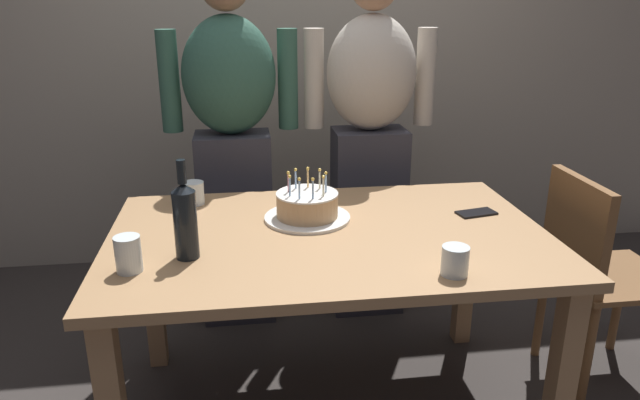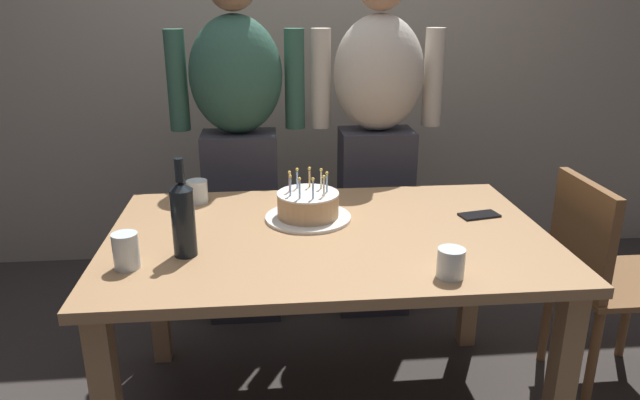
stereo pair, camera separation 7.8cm
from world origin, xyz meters
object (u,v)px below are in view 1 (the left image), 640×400
Objects in this scene: birthday_cake at (307,207)px; water_glass_side at (128,254)px; person_woman_cardigan at (370,139)px; dining_chair at (594,265)px; water_glass_near at (455,261)px; wine_bottle at (185,219)px; water_glass_far at (194,193)px; cell_phone at (476,213)px; person_man_bearded at (232,144)px.

birthday_cake reaches higher than water_glass_side.
dining_chair is (0.75, -0.72, -0.36)m from person_woman_cardigan.
wine_bottle reaches higher than water_glass_near.
wine_bottle is at bearing -88.38° from water_glass_far.
water_glass_near is 0.95m from water_glass_side.
dining_chair is (1.12, -0.07, -0.27)m from birthday_cake.
wine_bottle reaches higher than dining_chair.
water_glass_side is 1.73m from dining_chair.
water_glass_near reaches higher than cell_phone.
person_man_bearded is at bearing 112.45° from birthday_cake.
cell_phone is 0.17× the size of dining_chair.
water_glass_side is (-0.94, 0.15, 0.01)m from water_glass_near.
water_glass_far is at bearing 137.38° from water_glass_near.
person_man_bearded is 1.00× the size of person_woman_cardigan.
dining_chair is at bearing 9.59° from water_glass_side.
water_glass_near is 0.99× the size of water_glass_far.
water_glass_side is at bearing -148.07° from birthday_cake.
water_glass_near is 1.32m from person_man_bearded.
person_woman_cardigan is at bearing 46.86° from water_glass_side.
cell_phone is at bearing 85.53° from dining_chair.
birthday_cake is 3.56× the size of water_glass_near.
water_glass_near is 0.90m from dining_chair.
water_glass_far is 0.05× the size of person_woman_cardigan.
person_woman_cardigan reaches higher than birthday_cake.
cell_phone is (1.04, 0.25, -0.12)m from wine_bottle.
water_glass_far is (-0.79, 0.73, 0.00)m from water_glass_near.
wine_bottle is 2.18× the size of cell_phone.
person_man_bearded is 1.90× the size of dining_chair.
water_glass_side is at bearing 170.95° from water_glass_near.
water_glass_side is 0.07× the size of person_woman_cardigan.
water_glass_near is 0.10× the size of dining_chair.
cell_phone is at bearing 15.06° from water_glass_side.
person_woman_cardigan is (0.78, 0.92, 0.01)m from wine_bottle.
wine_bottle is (0.16, 0.08, 0.07)m from water_glass_side.
person_man_bearded is at bearing 0.00° from person_woman_cardigan.
dining_chair is (1.38, -0.72, -0.36)m from person_man_bearded.
water_glass_far reaches higher than cell_phone.
water_glass_far is at bearing 151.71° from birthday_cake.
water_glass_far is 0.60m from water_glass_side.
water_glass_far is 0.51m from wine_bottle.
birthday_cake is 0.63m from cell_phone.
water_glass_side is 0.35× the size of wine_bottle.
dining_chair is (1.52, 0.21, -0.35)m from wine_bottle.
cell_phone is 0.54m from dining_chair.
water_glass_far is (-0.42, 0.23, -0.00)m from birthday_cake.
person_man_bearded is at bearing 73.30° from water_glass_side.
water_glass_side is (-0.57, -0.35, 0.01)m from birthday_cake.
water_glass_side is (-0.15, -0.58, 0.01)m from water_glass_far.
person_woman_cardigan is (0.79, 0.42, 0.09)m from water_glass_far.
person_woman_cardigan is at bearing 46.19° from dining_chair.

